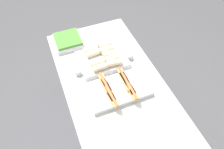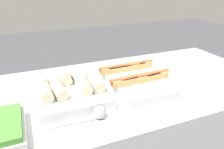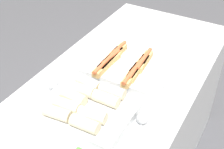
{
  "view_description": "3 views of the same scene",
  "coord_description": "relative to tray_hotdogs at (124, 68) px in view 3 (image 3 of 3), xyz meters",
  "views": [
    {
      "loc": [
        1.03,
        -0.45,
        2.47
      ],
      "look_at": [
        -0.09,
        0.0,
        1.01
      ],
      "focal_mm": 35.0,
      "sensor_mm": 36.0,
      "label": 1
    },
    {
      "loc": [
        -0.53,
        -1.04,
        1.51
      ],
      "look_at": [
        -0.09,
        0.0,
        1.01
      ],
      "focal_mm": 35.0,
      "sensor_mm": 36.0,
      "label": 2
    },
    {
      "loc": [
        -1.25,
        -0.65,
        2.01
      ],
      "look_at": [
        -0.09,
        0.0,
        1.01
      ],
      "focal_mm": 50.0,
      "sensor_mm": 36.0,
      "label": 3
    }
  ],
  "objects": [
    {
      "name": "tray_wraps",
      "position": [
        -0.38,
        0.0,
        0.0
      ],
      "size": [
        0.35,
        0.45,
        0.11
      ],
      "color": "silver",
      "rests_on": "counter"
    },
    {
      "name": "serving_spoon_far",
      "position": [
        -0.32,
        0.26,
        -0.01
      ],
      "size": [
        0.23,
        0.06,
        0.06
      ],
      "color": "#B2B5BA",
      "rests_on": "counter"
    },
    {
      "name": "serving_spoon_near",
      "position": [
        -0.32,
        -0.26,
        -0.01
      ],
      "size": [
        0.25,
        0.06,
        0.06
      ],
      "color": "#B2B5BA",
      "rests_on": "counter"
    },
    {
      "name": "tray_hotdogs",
      "position": [
        0.0,
        0.0,
        0.0
      ],
      "size": [
        0.37,
        0.53,
        0.1
      ],
      "color": "silver",
      "rests_on": "counter"
    },
    {
      "name": "counter",
      "position": [
        -0.04,
        0.0,
        -0.5
      ],
      "size": [
        1.82,
        0.86,
        0.93
      ],
      "color": "silver",
      "rests_on": "ground_plane"
    }
  ]
}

